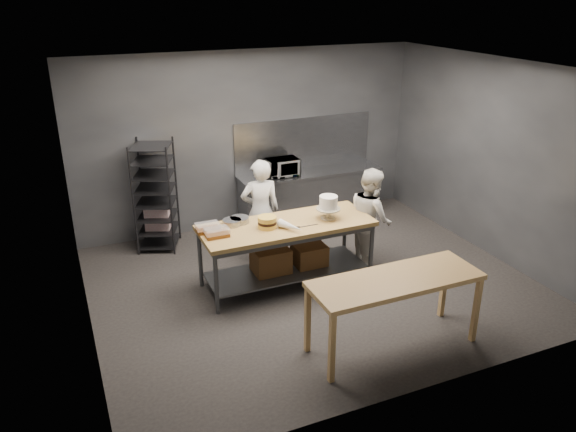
{
  "coord_description": "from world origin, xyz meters",
  "views": [
    {
      "loc": [
        -3.11,
        -6.32,
        3.94
      ],
      "look_at": [
        -0.33,
        0.12,
        1.05
      ],
      "focal_mm": 35.0,
      "sensor_mm": 36.0,
      "label": 1
    }
  ],
  "objects_px": {
    "near_counter": "(395,285)",
    "chef_right": "(371,218)",
    "speed_rack": "(156,197)",
    "chef_behind": "(260,211)",
    "work_table": "(287,246)",
    "layer_cake": "(267,222)",
    "microwave": "(282,167)",
    "frosted_cake_stand": "(328,204)"
  },
  "relations": [
    {
      "from": "near_counter",
      "to": "chef_right",
      "type": "xyz_separation_m",
      "value": [
        0.84,
        1.92,
        -0.05
      ]
    },
    {
      "from": "speed_rack",
      "to": "chef_behind",
      "type": "height_order",
      "value": "speed_rack"
    },
    {
      "from": "work_table",
      "to": "layer_cake",
      "type": "bearing_deg",
      "value": -172.23
    },
    {
      "from": "work_table",
      "to": "microwave",
      "type": "height_order",
      "value": "microwave"
    },
    {
      "from": "work_table",
      "to": "chef_right",
      "type": "distance_m",
      "value": 1.37
    },
    {
      "from": "chef_behind",
      "to": "layer_cake",
      "type": "distance_m",
      "value": 0.9
    },
    {
      "from": "chef_right",
      "to": "near_counter",
      "type": "bearing_deg",
      "value": 165.33
    },
    {
      "from": "microwave",
      "to": "frosted_cake_stand",
      "type": "distance_m",
      "value": 2.09
    },
    {
      "from": "speed_rack",
      "to": "frosted_cake_stand",
      "type": "relative_size",
      "value": 5.15
    },
    {
      "from": "near_counter",
      "to": "microwave",
      "type": "bearing_deg",
      "value": 86.33
    },
    {
      "from": "work_table",
      "to": "layer_cake",
      "type": "height_order",
      "value": "layer_cake"
    },
    {
      "from": "near_counter",
      "to": "chef_behind",
      "type": "distance_m",
      "value": 2.76
    },
    {
      "from": "chef_behind",
      "to": "chef_right",
      "type": "bearing_deg",
      "value": 161.15
    },
    {
      "from": "chef_right",
      "to": "speed_rack",
      "type": "bearing_deg",
      "value": 64.85
    },
    {
      "from": "layer_cake",
      "to": "speed_rack",
      "type": "bearing_deg",
      "value": 119.8
    },
    {
      "from": "chef_behind",
      "to": "chef_right",
      "type": "xyz_separation_m",
      "value": [
        1.45,
        -0.77,
        -0.05
      ]
    },
    {
      "from": "near_counter",
      "to": "frosted_cake_stand",
      "type": "relative_size",
      "value": 5.88
    },
    {
      "from": "chef_right",
      "to": "chef_behind",
      "type": "bearing_deg",
      "value": 70.82
    },
    {
      "from": "speed_rack",
      "to": "frosted_cake_stand",
      "type": "distance_m",
      "value": 2.85
    },
    {
      "from": "near_counter",
      "to": "speed_rack",
      "type": "relative_size",
      "value": 1.14
    },
    {
      "from": "work_table",
      "to": "near_counter",
      "type": "bearing_deg",
      "value": -74.57
    },
    {
      "from": "frosted_cake_stand",
      "to": "chef_right",
      "type": "bearing_deg",
      "value": 8.56
    },
    {
      "from": "microwave",
      "to": "frosted_cake_stand",
      "type": "xyz_separation_m",
      "value": [
        -0.18,
        -2.08,
        0.08
      ]
    },
    {
      "from": "chef_right",
      "to": "layer_cake",
      "type": "distance_m",
      "value": 1.69
    },
    {
      "from": "frosted_cake_stand",
      "to": "layer_cake",
      "type": "relative_size",
      "value": 1.34
    },
    {
      "from": "work_table",
      "to": "chef_right",
      "type": "bearing_deg",
      "value": 1.4
    },
    {
      "from": "near_counter",
      "to": "speed_rack",
      "type": "xyz_separation_m",
      "value": [
        -1.95,
        3.81,
        0.04
      ]
    },
    {
      "from": "frosted_cake_stand",
      "to": "microwave",
      "type": "bearing_deg",
      "value": 85.06
    },
    {
      "from": "speed_rack",
      "to": "chef_right",
      "type": "distance_m",
      "value": 3.37
    },
    {
      "from": "chef_behind",
      "to": "layer_cake",
      "type": "xyz_separation_m",
      "value": [
        -0.22,
        -0.85,
        0.19
      ]
    },
    {
      "from": "near_counter",
      "to": "frosted_cake_stand",
      "type": "distance_m",
      "value": 1.84
    },
    {
      "from": "near_counter",
      "to": "frosted_cake_stand",
      "type": "bearing_deg",
      "value": 87.8
    },
    {
      "from": "chef_right",
      "to": "layer_cake",
      "type": "relative_size",
      "value": 5.98
    },
    {
      "from": "speed_rack",
      "to": "work_table",
      "type": "bearing_deg",
      "value": -53.33
    },
    {
      "from": "work_table",
      "to": "layer_cake",
      "type": "relative_size",
      "value": 9.45
    },
    {
      "from": "chef_behind",
      "to": "layer_cake",
      "type": "height_order",
      "value": "chef_behind"
    },
    {
      "from": "chef_right",
      "to": "microwave",
      "type": "bearing_deg",
      "value": 25.62
    },
    {
      "from": "near_counter",
      "to": "work_table",
      "type": "bearing_deg",
      "value": 105.43
    },
    {
      "from": "speed_rack",
      "to": "layer_cake",
      "type": "bearing_deg",
      "value": -60.2
    },
    {
      "from": "work_table",
      "to": "speed_rack",
      "type": "height_order",
      "value": "speed_rack"
    },
    {
      "from": "chef_right",
      "to": "frosted_cake_stand",
      "type": "relative_size",
      "value": 4.47
    },
    {
      "from": "microwave",
      "to": "layer_cake",
      "type": "xyz_separation_m",
      "value": [
        -1.08,
        -2.04,
        -0.05
      ]
    }
  ]
}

